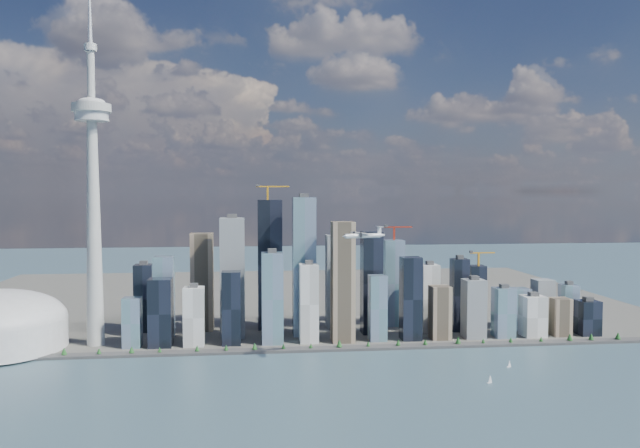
{
  "coord_description": "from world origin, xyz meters",
  "views": [
    {
      "loc": [
        -69.5,
        -644.17,
        232.55
      ],
      "look_at": [
        32.41,
        260.0,
        184.87
      ],
      "focal_mm": 35.0,
      "sensor_mm": 36.0,
      "label": 1
    }
  ],
  "objects": [
    {
      "name": "ground",
      "position": [
        0.0,
        0.0,
        0.0
      ],
      "size": [
        4000.0,
        4000.0,
        0.0
      ],
      "primitive_type": "plane",
      "color": "#324C59",
      "rests_on": "ground"
    },
    {
      "name": "seawall",
      "position": [
        0.0,
        250.0,
        2.0
      ],
      "size": [
        1100.0,
        22.0,
        4.0
      ],
      "primitive_type": "cube",
      "color": "#383838",
      "rests_on": "ground"
    },
    {
      "name": "land",
      "position": [
        0.0,
        700.0,
        1.5
      ],
      "size": [
        1400.0,
        900.0,
        3.0
      ],
      "primitive_type": "cube",
      "color": "#4C4C47",
      "rests_on": "ground"
    },
    {
      "name": "shoreline_trees",
      "position": [
        0.0,
        250.0,
        8.78
      ],
      "size": [
        960.53,
        7.2,
        8.8
      ],
      "color": "#3F2D1E",
      "rests_on": "seawall"
    },
    {
      "name": "skyscraper_cluster",
      "position": [
        59.62,
        336.82,
        74.63
      ],
      "size": [
        736.0,
        142.0,
        241.65
      ],
      "color": "black",
      "rests_on": "land"
    },
    {
      "name": "needle_tower",
      "position": [
        -300.0,
        310.0,
        235.84
      ],
      "size": [
        56.0,
        56.0,
        550.5
      ],
      "color": "#A8A8A3",
      "rests_on": "land"
    },
    {
      "name": "airplane",
      "position": [
        78.33,
        157.21,
        175.34
      ],
      "size": [
        60.64,
        54.06,
        14.96
      ],
      "rotation": [
        0.0,
        0.0,
        0.26
      ],
      "color": "silver",
      "rests_on": "ground"
    },
    {
      "name": "sailboat_west",
      "position": [
        218.92,
        72.72,
        3.41
      ],
      "size": [
        7.59,
        4.05,
        10.63
      ],
      "rotation": [
        0.0,
        0.0,
        0.32
      ],
      "color": "white",
      "rests_on": "ground"
    },
    {
      "name": "sailboat_east",
      "position": [
        270.93,
        136.66,
        3.17
      ],
      "size": [
        6.93,
        4.16,
        9.87
      ],
      "rotation": [
        0.0,
        0.0,
        0.4
      ],
      "color": "white",
      "rests_on": "ground"
    }
  ]
}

